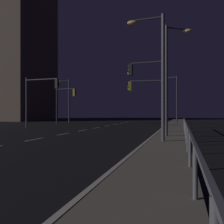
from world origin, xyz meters
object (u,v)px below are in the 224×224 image
Objects in this scene: traffic_light_far_center at (149,81)px; street_lamp_corner at (174,94)px; street_lamp_mid_block at (67,97)px; traffic_light_mid_right at (65,98)px; street_lamp_far_end at (157,64)px; traffic_light_near_left at (40,92)px; traffic_light_near_right at (149,93)px; street_lamp_median at (171,70)px.

street_lamp_corner is (1.53, 17.00, 0.07)m from traffic_light_far_center.
street_lamp_mid_block is at bearing 133.18° from traffic_light_far_center.
street_lamp_far_end reaches higher than traffic_light_mid_right.
traffic_light_near_left is 12.03m from street_lamp_mid_block.
traffic_light_near_right is (-0.66, 5.67, -0.48)m from traffic_light_far_center.
traffic_light_near_right is at bearing 12.79° from traffic_light_near_left.
traffic_light_far_center is 0.85× the size of street_lamp_far_end.
street_lamp_far_end reaches higher than traffic_light_far_center.
traffic_light_mid_right is at bearing 127.90° from street_lamp_far_end.
street_lamp_mid_block is at bearing 125.14° from street_lamp_far_end.
street_lamp_corner is (13.90, 6.27, 0.74)m from traffic_light_mid_right.
traffic_light_far_center is at bearing -95.15° from street_lamp_corner.
traffic_light_near_left is 11.22m from traffic_light_near_right.
street_lamp_median reaches higher than traffic_light_mid_right.
traffic_light_far_center is 12.03m from traffic_light_near_left.
street_lamp_median is at bearing -89.06° from street_lamp_corner.
street_lamp_far_end is at bearing -52.10° from traffic_light_mid_right.
traffic_light_near_right is at bearing -23.37° from traffic_light_mid_right.
traffic_light_near_left is 0.78× the size of street_lamp_far_end.
traffic_light_mid_right is 0.74× the size of street_lamp_far_end.
street_lamp_corner reaches higher than traffic_light_mid_right.
street_lamp_corner is at bearing 7.43° from street_lamp_mid_block.
traffic_light_mid_right is 20.28m from street_lamp_median.
street_lamp_mid_block is at bearing 101.74° from traffic_light_near_left.
traffic_light_near_left is at bearing -167.21° from traffic_light_near_right.
traffic_light_near_left is at bearing 164.62° from traffic_light_far_center.
traffic_light_near_left is 1.06× the size of traffic_light_near_right.
traffic_light_mid_right is 0.75× the size of street_lamp_corner.
traffic_light_near_right is 11.55m from street_lamp_corner.
traffic_light_far_center is at bearing 100.57° from street_lamp_far_end.
street_lamp_far_end is (-0.61, -3.10, -0.18)m from street_lamp_median.
traffic_light_far_center is 0.87× the size of street_lamp_corner.
traffic_light_near_left is 7.59m from traffic_light_mid_right.
street_lamp_median is at bearing -74.85° from traffic_light_near_right.
traffic_light_near_right is (10.94, 2.48, -0.08)m from traffic_light_near_left.
traffic_light_near_left is 0.74× the size of street_lamp_median.
street_lamp_far_end is (13.63, -17.51, 0.77)m from traffic_light_mid_right.
traffic_light_far_center reaches higher than traffic_light_near_right.
traffic_light_mid_right is at bearing -155.72° from street_lamp_corner.
traffic_light_near_right is at bearing 98.78° from street_lamp_far_end.
street_lamp_median is at bearing -49.52° from street_lamp_mid_block.
traffic_light_near_right is 0.70× the size of street_lamp_median.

